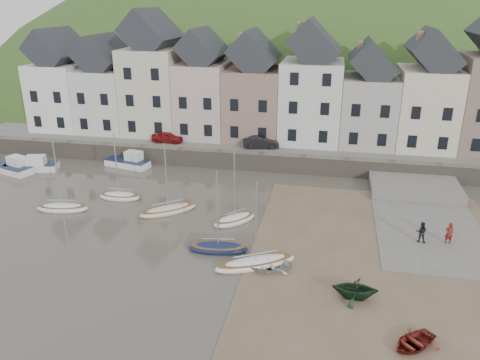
% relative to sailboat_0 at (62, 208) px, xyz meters
% --- Properties ---
extents(ground, '(160.00, 160.00, 0.00)m').
position_rel_sailboat_0_xyz_m(ground, '(14.93, -3.57, -0.26)').
color(ground, '#4C473C').
rests_on(ground, ground).
extents(quay_land, '(90.00, 30.00, 1.50)m').
position_rel_sailboat_0_xyz_m(quay_land, '(14.93, 28.43, 0.49)').
color(quay_land, '#365622').
rests_on(quay_land, ground).
extents(quay_street, '(70.00, 7.00, 0.10)m').
position_rel_sailboat_0_xyz_m(quay_street, '(14.93, 16.93, 1.29)').
color(quay_street, slate).
rests_on(quay_street, quay_land).
extents(seawall, '(70.00, 1.20, 1.80)m').
position_rel_sailboat_0_xyz_m(seawall, '(14.93, 13.43, 0.64)').
color(seawall, slate).
rests_on(seawall, ground).
extents(beach, '(18.00, 26.00, 0.06)m').
position_rel_sailboat_0_xyz_m(beach, '(25.93, -3.57, -0.23)').
color(beach, brown).
rests_on(beach, ground).
extents(slipway, '(8.00, 18.00, 0.12)m').
position_rel_sailboat_0_xyz_m(slipway, '(29.93, 4.43, -0.20)').
color(slipway, slate).
rests_on(slipway, ground).
extents(hillside, '(134.40, 84.00, 84.00)m').
position_rel_sailboat_0_xyz_m(hillside, '(9.93, 56.42, -18.26)').
color(hillside, '#365622').
rests_on(hillside, ground).
extents(townhouse_terrace, '(61.05, 8.00, 13.93)m').
position_rel_sailboat_0_xyz_m(townhouse_terrace, '(16.69, 20.43, 7.06)').
color(townhouse_terrace, white).
rests_on(townhouse_terrace, quay_land).
extents(sailboat_0, '(4.57, 2.23, 6.32)m').
position_rel_sailboat_0_xyz_m(sailboat_0, '(0.00, 0.00, 0.00)').
color(sailboat_0, white).
rests_on(sailboat_0, ground).
extents(sailboat_1, '(3.80, 1.69, 6.32)m').
position_rel_sailboat_0_xyz_m(sailboat_1, '(3.70, 3.27, 0.00)').
color(sailboat_1, white).
rests_on(sailboat_1, ground).
extents(sailboat_2, '(4.79, 4.26, 6.32)m').
position_rel_sailboat_0_xyz_m(sailboat_2, '(8.99, 1.33, -0.00)').
color(sailboat_2, beige).
rests_on(sailboat_2, ground).
extents(sailboat_3, '(3.74, 3.82, 6.32)m').
position_rel_sailboat_0_xyz_m(sailboat_3, '(14.84, 0.66, 0.00)').
color(sailboat_3, white).
rests_on(sailboat_3, ground).
extents(sailboat_4, '(5.71, 4.07, 6.32)m').
position_rel_sailboat_0_xyz_m(sailboat_4, '(17.60, -5.57, -0.01)').
color(sailboat_4, white).
rests_on(sailboat_4, ground).
extents(sailboat_5, '(4.46, 2.07, 6.32)m').
position_rel_sailboat_0_xyz_m(sailboat_5, '(14.64, -4.05, 0.00)').
color(sailboat_5, '#152142').
rests_on(sailboat_5, ground).
extents(motorboat_0, '(5.63, 2.95, 1.70)m').
position_rel_sailboat_0_xyz_m(motorboat_0, '(-8.43, 8.44, 0.32)').
color(motorboat_0, white).
rests_on(motorboat_0, ground).
extents(motorboat_1, '(5.47, 3.24, 1.70)m').
position_rel_sailboat_0_xyz_m(motorboat_1, '(-10.22, 7.57, 0.32)').
color(motorboat_1, white).
rests_on(motorboat_1, ground).
extents(motorboat_2, '(5.12, 2.74, 1.70)m').
position_rel_sailboat_0_xyz_m(motorboat_2, '(0.98, 11.57, 0.32)').
color(motorboat_2, white).
rests_on(motorboat_2, ground).
extents(rowboat_white, '(3.32, 2.89, 0.58)m').
position_rel_sailboat_0_xyz_m(rowboat_white, '(18.60, -5.89, 0.08)').
color(rowboat_white, silver).
rests_on(rowboat_white, beach).
extents(rowboat_green, '(2.73, 2.37, 1.42)m').
position_rel_sailboat_0_xyz_m(rowboat_green, '(24.04, -8.04, 0.51)').
color(rowboat_green, '#17341C').
rests_on(rowboat_green, beach).
extents(rowboat_red, '(3.29, 3.26, 0.56)m').
position_rel_sailboat_0_xyz_m(rowboat_red, '(26.92, -11.76, 0.08)').
color(rowboat_red, maroon).
rests_on(rowboat_red, beach).
extents(person_red, '(0.67, 0.50, 1.65)m').
position_rel_sailboat_0_xyz_m(person_red, '(30.90, 0.18, 0.68)').
color(person_red, maroon).
rests_on(person_red, slipway).
extents(person_dark, '(0.88, 0.75, 1.60)m').
position_rel_sailboat_0_xyz_m(person_dark, '(28.97, 0.01, 0.65)').
color(person_dark, black).
rests_on(person_dark, slipway).
extents(car_left, '(3.56, 1.46, 1.21)m').
position_rel_sailboat_0_xyz_m(car_left, '(3.84, 15.93, 1.94)').
color(car_left, maroon).
rests_on(car_left, quay_street).
extents(car_right, '(4.07, 2.13, 1.28)m').
position_rel_sailboat_0_xyz_m(car_right, '(14.54, 15.93, 1.97)').
color(car_right, black).
rests_on(car_right, quay_street).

